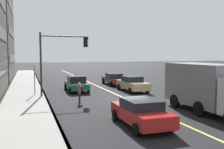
{
  "coord_description": "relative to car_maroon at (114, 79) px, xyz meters",
  "views": [
    {
      "loc": [
        -18.4,
        7.73,
        3.68
      ],
      "look_at": [
        -0.4,
        1.55,
        2.14
      ],
      "focal_mm": 39.98,
      "sensor_mm": 36.0,
      "label": 1
    }
  ],
  "objects": [
    {
      "name": "pedestrian_with_backpack",
      "position": [
        -9.85,
        6.21,
        0.2
      ],
      "size": [
        0.4,
        0.4,
        1.57
      ],
      "color": "#262D4C",
      "rests_on": "ground"
    },
    {
      "name": "truck_gray",
      "position": [
        -15.84,
        -0.89,
        0.94
      ],
      "size": [
        7.4,
        2.65,
        3.07
      ],
      "color": "silver",
      "rests_on": "ground"
    },
    {
      "name": "car_red",
      "position": [
        -16.95,
        4.49,
        0.02
      ],
      "size": [
        4.28,
        1.97,
        1.4
      ],
      "color": "red",
      "rests_on": "ground"
    },
    {
      "name": "car_tan",
      "position": [
        -5.63,
        0.01,
        0.05
      ],
      "size": [
        4.6,
        1.99,
        1.5
      ],
      "color": "tan",
      "rests_on": "ground"
    },
    {
      "name": "traffic_light_mast",
      "position": [
        -6.72,
        7.24,
        3.1
      ],
      "size": [
        0.28,
        4.18,
        5.52
      ],
      "color": "#1E3823",
      "rests_on": "ground"
    },
    {
      "name": "sidewalk_slab",
      "position": [
        -9.98,
        10.13,
        -0.63
      ],
      "size": [
        80.0,
        3.37,
        0.15
      ],
      "primitive_type": "cube",
      "color": "gray",
      "rests_on": "ground"
    },
    {
      "name": "lane_stripe_center",
      "position": [
        -9.98,
        2.24,
        -0.7
      ],
      "size": [
        80.0,
        0.16,
        0.01
      ],
      "primitive_type": "cube",
      "color": "#D8CC4C",
      "rests_on": "ground"
    },
    {
      "name": "car_maroon",
      "position": [
        0.0,
        0.0,
        0.0
      ],
      "size": [
        4.66,
        1.92,
        1.39
      ],
      "color": "#591116",
      "rests_on": "ground"
    },
    {
      "name": "ground",
      "position": [
        -9.98,
        2.24,
        -0.71
      ],
      "size": [
        200.0,
        200.0,
        0.0
      ],
      "primitive_type": "plane",
      "color": "black"
    },
    {
      "name": "street_sign_post",
      "position": [
        -5.59,
        9.35,
        0.89
      ],
      "size": [
        0.6,
        0.08,
        2.7
      ],
      "color": "slate",
      "rests_on": "ground"
    },
    {
      "name": "curb_edge",
      "position": [
        -9.98,
        8.52,
        -0.63
      ],
      "size": [
        80.0,
        0.16,
        0.15
      ],
      "primitive_type": "cube",
      "color": "slate",
      "rests_on": "ground"
    },
    {
      "name": "car_green",
      "position": [
        -3.77,
        5.3,
        0.04
      ],
      "size": [
        4.4,
        1.94,
        1.53
      ],
      "color": "#1E6038",
      "rests_on": "ground"
    }
  ]
}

